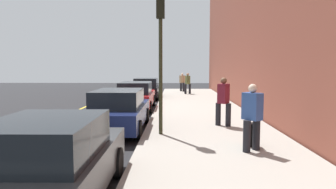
% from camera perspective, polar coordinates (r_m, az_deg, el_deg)
% --- Properties ---
extents(ground_plane, '(56.00, 56.00, 0.00)m').
position_cam_1_polar(ground_plane, '(17.13, -5.58, -2.73)').
color(ground_plane, black).
extents(sidewalk, '(28.00, 4.60, 0.15)m').
position_cam_1_polar(sidewalk, '(17.04, 5.52, -2.52)').
color(sidewalk, '#A39E93').
rests_on(sidewalk, ground).
extents(lane_stripe_centre, '(28.00, 0.14, 0.01)m').
position_cam_1_polar(lane_stripe_centre, '(17.80, -15.87, -2.59)').
color(lane_stripe_centre, gold).
rests_on(lane_stripe_centre, ground).
extents(parked_car_charcoal, '(4.32, 1.95, 1.51)m').
position_cam_1_polar(parked_car_charcoal, '(5.54, -20.98, -11.70)').
color(parked_car_charcoal, black).
rests_on(parked_car_charcoal, ground).
extents(parked_car_navy, '(4.73, 1.92, 1.51)m').
position_cam_1_polar(parked_car_navy, '(11.37, -9.02, -2.89)').
color(parked_car_navy, black).
rests_on(parked_car_navy, ground).
extents(parked_car_red, '(4.75, 1.94, 1.51)m').
position_cam_1_polar(parked_car_red, '(17.03, -5.93, -0.20)').
color(parked_car_red, black).
rests_on(parked_car_red, ground).
extents(parked_car_black, '(4.14, 1.90, 1.51)m').
position_cam_1_polar(parked_car_black, '(22.69, -4.00, 1.12)').
color(parked_car_black, black).
rests_on(parked_car_black, ground).
extents(pedestrian_burgundy_coat, '(0.57, 0.54, 1.79)m').
position_cam_1_polar(pedestrian_burgundy_coat, '(11.57, 10.19, -1.03)').
color(pedestrian_burgundy_coat, black).
rests_on(pedestrian_burgundy_coat, sidewalk).
extents(pedestrian_olive_coat, '(0.52, 0.54, 1.69)m').
position_cam_1_polar(pedestrian_olive_coat, '(25.12, 3.65, 2.18)').
color(pedestrian_olive_coat, black).
rests_on(pedestrian_olive_coat, sidewalk).
extents(pedestrian_blue_coat, '(0.55, 0.52, 1.74)m').
position_cam_1_polar(pedestrian_blue_coat, '(8.26, 15.27, -3.75)').
color(pedestrian_blue_coat, black).
rests_on(pedestrian_blue_coat, sidewalk).
extents(pedestrian_tan_coat, '(0.49, 0.52, 1.64)m').
position_cam_1_polar(pedestrian_tan_coat, '(27.68, 2.64, 2.40)').
color(pedestrian_tan_coat, black).
rests_on(pedestrian_tan_coat, sidewalk).
extents(traffic_light_pole, '(0.35, 0.26, 4.41)m').
position_cam_1_polar(traffic_light_pole, '(9.96, -1.38, 9.71)').
color(traffic_light_pole, '#2D2D19').
rests_on(traffic_light_pole, sidewalk).
extents(rolling_suitcase, '(0.34, 0.22, 1.00)m').
position_cam_1_polar(rolling_suitcase, '(8.87, 14.88, -7.13)').
color(rolling_suitcase, black).
rests_on(rolling_suitcase, sidewalk).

